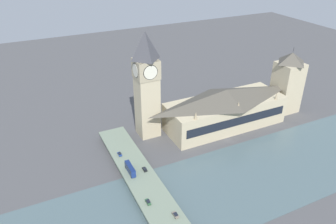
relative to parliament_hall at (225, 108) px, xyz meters
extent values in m
plane|color=#4C4C4F|center=(-17.51, 8.00, -13.67)|extent=(600.00, 600.00, 0.00)
cube|color=#4C6066|center=(-53.03, 8.00, -13.52)|extent=(59.05, 360.00, 0.30)
cube|color=#C1B28E|center=(0.06, 0.00, -3.81)|extent=(29.13, 82.83, 19.73)
cube|color=black|center=(-14.66, 0.00, -2.82)|extent=(0.40, 76.21, 5.92)
pyramid|color=#514C42|center=(0.06, 0.00, 9.97)|extent=(28.55, 81.18, 7.84)
cone|color=tan|center=(-13.51, -31.48, 8.55)|extent=(2.20, 2.20, 5.00)
cone|color=tan|center=(-13.51, 0.00, 8.55)|extent=(2.20, 2.20, 5.00)
cone|color=tan|center=(-13.51, 31.48, 8.55)|extent=(2.20, 2.20, 5.00)
cube|color=#C1B28E|center=(13.30, 52.00, 12.55)|extent=(13.17, 13.17, 52.43)
cube|color=tan|center=(13.30, 52.00, 32.83)|extent=(13.96, 13.96, 11.86)
cylinder|color=black|center=(6.54, 52.00, 32.83)|extent=(0.50, 9.21, 9.21)
cylinder|color=silver|center=(6.40, 52.00, 32.83)|extent=(0.62, 8.53, 8.53)
cylinder|color=black|center=(20.06, 52.00, 32.83)|extent=(0.50, 9.21, 9.21)
cylinder|color=silver|center=(20.20, 52.00, 32.83)|extent=(0.62, 8.53, 8.53)
cylinder|color=black|center=(13.30, 45.24, 32.83)|extent=(9.21, 0.50, 9.21)
cylinder|color=silver|center=(13.30, 45.11, 32.83)|extent=(8.53, 0.62, 8.53)
cylinder|color=black|center=(13.30, 58.77, 32.83)|extent=(9.21, 0.50, 9.21)
cylinder|color=silver|center=(13.30, 58.90, 32.83)|extent=(8.53, 0.62, 8.53)
pyramid|color=#424247|center=(13.30, 52.00, 47.37)|extent=(13.44, 13.44, 17.21)
cube|color=#C1B28E|center=(0.06, -53.93, 5.18)|extent=(17.02, 17.02, 37.71)
pyramid|color=#514C42|center=(0.06, -53.93, 27.87)|extent=(17.02, 17.02, 7.66)
cylinder|color=#333338|center=(0.06, -53.93, 33.70)|extent=(0.30, 0.30, 4.00)
cube|color=#5D6A59|center=(-53.03, 75.02, -11.99)|extent=(3.00, 14.34, 3.36)
cube|color=#5D6A59|center=(-0.50, 75.02, -11.99)|extent=(3.00, 14.34, 3.36)
cube|color=gray|center=(-53.03, 75.02, -9.71)|extent=(150.10, 16.86, 1.20)
cube|color=navy|center=(-25.86, 78.77, -7.71)|extent=(11.22, 2.56, 1.89)
cube|color=black|center=(-25.86, 78.77, -7.33)|extent=(10.09, 2.62, 0.83)
cube|color=navy|center=(-25.86, 78.77, -5.65)|extent=(10.99, 2.56, 2.22)
cube|color=black|center=(-25.86, 78.77, -5.54)|extent=(10.09, 2.62, 1.07)
cube|color=navy|center=(-25.86, 78.77, -4.46)|extent=(10.88, 2.43, 0.16)
cylinder|color=black|center=(-21.16, 77.60, -8.54)|extent=(1.13, 0.28, 1.13)
cylinder|color=black|center=(-21.16, 79.94, -8.54)|extent=(1.13, 0.28, 1.13)
cylinder|color=black|center=(-30.45, 77.60, -8.54)|extent=(1.13, 0.28, 1.13)
cylinder|color=black|center=(-30.45, 79.94, -8.54)|extent=(1.13, 0.28, 1.13)
cube|color=black|center=(-27.44, 71.04, -8.57)|extent=(4.13, 1.82, 0.58)
cube|color=black|center=(-27.56, 71.04, -8.01)|extent=(2.15, 1.64, 0.55)
cylinder|color=black|center=(-25.85, 70.22, -8.77)|extent=(0.68, 0.22, 0.68)
cylinder|color=black|center=(-25.85, 71.86, -8.77)|extent=(0.68, 0.22, 0.68)
cylinder|color=black|center=(-29.02, 70.22, -8.77)|extent=(0.68, 0.22, 0.68)
cylinder|color=black|center=(-29.02, 71.86, -8.77)|extent=(0.68, 0.22, 0.68)
cube|color=navy|center=(-8.00, 78.92, -8.52)|extent=(4.04, 1.76, 0.71)
cube|color=black|center=(-8.12, 78.92, -7.92)|extent=(2.10, 1.58, 0.50)
cylinder|color=black|center=(-6.42, 78.13, -8.79)|extent=(0.64, 0.22, 0.64)
cylinder|color=black|center=(-6.42, 79.71, -8.79)|extent=(0.64, 0.22, 0.64)
cylinder|color=black|center=(-9.57, 78.13, -8.79)|extent=(0.64, 0.22, 0.64)
cylinder|color=black|center=(-9.57, 79.71, -8.79)|extent=(0.64, 0.22, 0.64)
cube|color=#2D5638|center=(-51.20, 78.99, -8.51)|extent=(4.25, 1.72, 0.70)
cube|color=black|center=(-51.33, 78.99, -7.89)|extent=(2.21, 1.54, 0.54)
cylinder|color=black|center=(-49.56, 78.22, -8.76)|extent=(0.69, 0.22, 0.69)
cylinder|color=black|center=(-49.56, 79.75, -8.76)|extent=(0.69, 0.22, 0.69)
cylinder|color=black|center=(-52.85, 78.22, -8.76)|extent=(0.69, 0.22, 0.69)
cylinder|color=black|center=(-52.85, 79.75, -8.76)|extent=(0.69, 0.22, 0.69)
cube|color=slate|center=(-64.27, 70.84, -8.54)|extent=(4.10, 1.88, 0.66)
cube|color=black|center=(-64.39, 70.84, -7.97)|extent=(2.13, 1.69, 0.46)
cylinder|color=black|center=(-62.68, 70.00, -8.77)|extent=(0.67, 0.22, 0.67)
cylinder|color=black|center=(-62.68, 71.69, -8.77)|extent=(0.67, 0.22, 0.67)
cylinder|color=black|center=(-65.85, 70.00, -8.77)|extent=(0.67, 0.22, 0.67)
cylinder|color=black|center=(-65.85, 71.69, -8.77)|extent=(0.67, 0.22, 0.67)
camera|label=1|loc=(-161.04, 121.40, 104.78)|focal=35.00mm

